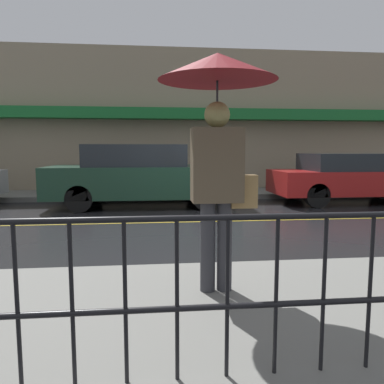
% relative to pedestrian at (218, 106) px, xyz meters
% --- Properties ---
extents(ground_plane, '(80.00, 80.00, 0.00)m').
position_rel_pedestrian_xyz_m(ground_plane, '(0.54, 4.08, -1.83)').
color(ground_plane, black).
extents(sidewalk_near, '(28.00, 2.43, 0.14)m').
position_rel_pedestrian_xyz_m(sidewalk_near, '(0.54, -0.36, -1.76)').
color(sidewalk_near, slate).
rests_on(sidewalk_near, ground_plane).
extents(sidewalk_far, '(28.00, 1.93, 0.14)m').
position_rel_pedestrian_xyz_m(sidewalk_far, '(0.54, 8.26, -1.76)').
color(sidewalk_far, slate).
rests_on(sidewalk_far, ground_plane).
extents(lane_marking, '(25.20, 0.12, 0.01)m').
position_rel_pedestrian_xyz_m(lane_marking, '(0.54, 4.08, -1.83)').
color(lane_marking, gold).
rests_on(lane_marking, ground_plane).
extents(building_storefront, '(28.00, 0.85, 4.77)m').
position_rel_pedestrian_xyz_m(building_storefront, '(0.54, 9.34, 0.57)').
color(building_storefront, gray).
rests_on(building_storefront, ground_plane).
extents(railing_foreground, '(12.00, 0.04, 0.95)m').
position_rel_pedestrian_xyz_m(railing_foreground, '(0.54, -1.32, -1.10)').
color(railing_foreground, black).
rests_on(railing_foreground, sidewalk_near).
extents(pedestrian, '(1.06, 1.06, 2.15)m').
position_rel_pedestrian_xyz_m(pedestrian, '(0.00, 0.00, 0.00)').
color(pedestrian, '#333338').
rests_on(pedestrian, sidewalk_near).
extents(car_dark_green, '(4.76, 1.94, 1.57)m').
position_rel_pedestrian_xyz_m(car_dark_green, '(-0.85, 6.32, -1.03)').
color(car_dark_green, '#193828').
rests_on(car_dark_green, ground_plane).
extents(car_red, '(4.29, 1.75, 1.35)m').
position_rel_pedestrian_xyz_m(car_red, '(4.80, 6.32, -1.13)').
color(car_red, maroon).
rests_on(car_red, ground_plane).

